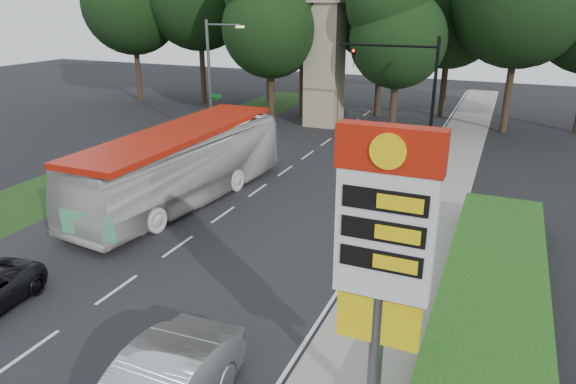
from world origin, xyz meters
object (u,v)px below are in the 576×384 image
at_px(traffic_signal_mast, 413,80).
at_px(transit_bus, 182,166).
at_px(streetlight_signs, 212,77).
at_px(gas_station_pylon, 384,242).
at_px(monument, 325,58).

relative_size(traffic_signal_mast, transit_bus, 0.57).
xyz_separation_m(traffic_signal_mast, streetlight_signs, (-12.67, -1.99, -0.23)).
bearing_deg(streetlight_signs, gas_station_pylon, -51.04).
bearing_deg(gas_station_pylon, transit_bus, 140.26).
bearing_deg(gas_station_pylon, streetlight_signs, 128.96).
xyz_separation_m(streetlight_signs, transit_bus, (4.43, -10.24, -2.68)).
distance_m(traffic_signal_mast, monument, 9.76).
distance_m(streetlight_signs, transit_bus, 11.48).
bearing_deg(gas_station_pylon, monument, 111.80).
bearing_deg(transit_bus, traffic_signal_mast, 62.06).
bearing_deg(gas_station_pylon, traffic_signal_mast, 99.09).
distance_m(traffic_signal_mast, transit_bus, 15.03).
bearing_deg(monument, transit_bus, -91.74).
bearing_deg(transit_bus, streetlight_signs, 119.41).
height_order(traffic_signal_mast, streetlight_signs, streetlight_signs).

